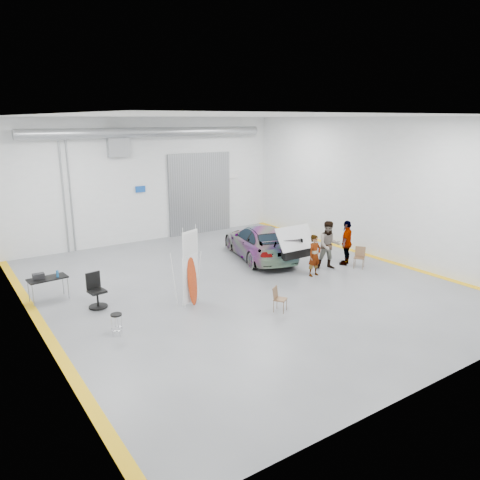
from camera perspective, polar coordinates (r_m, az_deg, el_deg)
ground at (r=17.28m, az=0.03°, el=-5.42°), size 16.00×16.00×0.00m
room_shell at (r=18.34m, az=-3.27°, el=8.82°), size 14.02×16.18×6.01m
sedan_car at (r=20.33m, az=2.43°, el=-0.23°), size 3.26×5.31×1.44m
person_a at (r=18.21m, az=9.07°, el=-1.86°), size 0.62×0.43×1.63m
person_b at (r=19.12m, az=10.79°, el=-0.62°), size 1.20×1.12×1.97m
person_c at (r=19.83m, az=12.87°, el=-0.31°), size 1.17×0.93×1.88m
surfboard_display at (r=15.12m, az=-6.19°, el=-4.17°), size 0.71×0.40×2.65m
folding_chair_near at (r=14.93m, az=4.90°, el=-7.76°), size 0.51×0.56×0.79m
folding_chair_far at (r=19.67m, az=14.28°, el=-2.56°), size 0.55×0.66×0.86m
shop_stool at (r=13.72m, az=-14.78°, el=-9.96°), size 0.33×0.33×0.65m
work_table at (r=16.84m, az=-22.67°, el=-4.33°), size 1.28×0.72×1.01m
office_chair at (r=15.79m, az=-17.09°, el=-6.15°), size 0.60×0.60×1.13m
trunk_lid at (r=18.46m, az=6.56°, el=0.52°), size 1.68×1.02×0.04m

